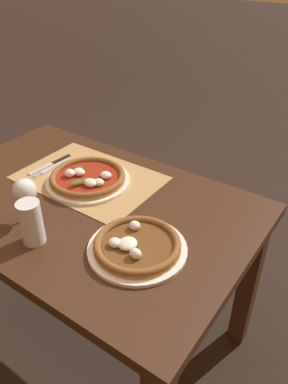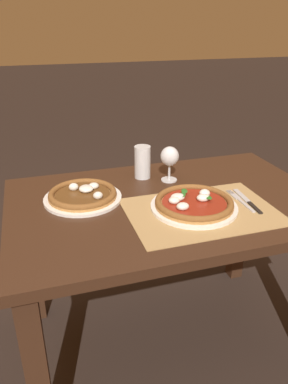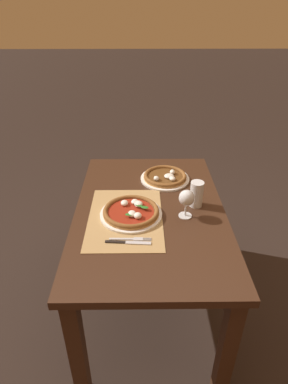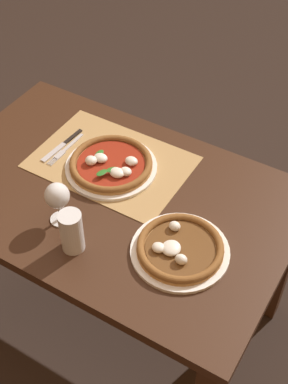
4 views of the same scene
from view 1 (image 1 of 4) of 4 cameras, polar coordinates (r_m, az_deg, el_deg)
ground_plane at (r=1.91m, az=-7.24°, el=-19.77°), size 24.00×24.00×0.00m
dining_table at (r=1.46m, az=-8.96°, el=-4.89°), size 1.25×0.81×0.74m
paper_placemat at (r=1.51m, az=-8.30°, el=2.16°), size 0.55×0.38×0.00m
pizza_near at (r=1.47m, az=-8.57°, el=2.13°), size 0.33×0.33×0.05m
pizza_far at (r=1.14m, az=-1.10°, el=-8.18°), size 0.31×0.31×0.05m
wine_glass at (r=1.28m, az=-17.67°, el=-0.10°), size 0.08×0.08×0.16m
pint_glass at (r=1.20m, az=-16.79°, el=-4.58°), size 0.07×0.07×0.15m
fork at (r=1.61m, az=-13.83°, el=3.67°), size 0.02×0.20×0.00m
knife at (r=1.63m, az=-14.13°, el=4.07°), size 0.03×0.22×0.01m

